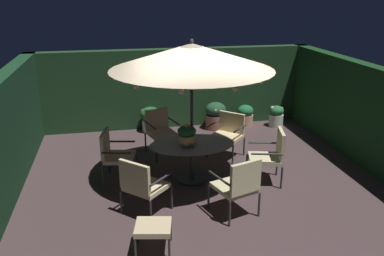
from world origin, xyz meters
name	(u,v)px	position (x,y,z in m)	size (l,w,h in m)	color
ground_plane	(202,178)	(0.00, 0.00, -0.01)	(7.18, 6.73, 0.02)	#453436
hedge_backdrop_rear	(174,88)	(0.00, 3.22, 1.01)	(7.18, 0.30, 2.01)	#1B381E
hedge_backdrop_left	(2,142)	(-3.44, 0.00, 1.01)	(0.30, 6.73, 2.01)	#15371F
hedge_backdrop_right	(370,117)	(3.44, 0.00, 1.01)	(0.30, 6.73, 2.01)	#143718
patio_dining_table	(192,151)	(-0.20, -0.04, 0.60)	(1.58, 1.09, 0.74)	#2D312F
patio_umbrella	(192,57)	(-0.20, -0.04, 2.33)	(2.85, 2.85, 2.63)	#302D34
centerpiece_planter	(187,134)	(-0.32, -0.15, 0.98)	(0.33, 0.33, 0.43)	tan
patio_chair_north	(271,153)	(1.20, -0.40, 0.57)	(0.73, 0.71, 1.01)	#29302B
patio_chair_northeast	(228,132)	(0.80, 0.99, 0.54)	(0.85, 0.85, 0.92)	#2F312D
patio_chair_east	(160,129)	(-0.61, 1.35, 0.58)	(0.73, 0.76, 0.97)	#2E2E2D
patio_chair_southeast	(114,152)	(-1.62, 0.25, 0.56)	(0.67, 0.71, 0.97)	#322E33
patio_chair_south	(142,183)	(-1.21, -1.07, 0.55)	(0.85, 0.85, 0.96)	#302932
patio_chair_southwest	(238,184)	(0.25, -1.42, 0.56)	(0.76, 0.78, 1.00)	#2E322B
ottoman_footrest	(153,228)	(-1.15, -2.02, 0.34)	(0.56, 0.52, 0.39)	#2F312C
potted_plant_right_far	(151,118)	(-0.67, 2.84, 0.34)	(0.51, 0.51, 0.64)	silver
potted_plant_front_corner	(245,115)	(1.84, 2.87, 0.27)	(0.42, 0.42, 0.53)	tan
potted_plant_back_center	(216,115)	(0.98, 2.72, 0.36)	(0.52, 0.52, 0.70)	#9E614E
potted_plant_back_right	(276,116)	(2.59, 2.59, 0.28)	(0.37, 0.37, 0.55)	beige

